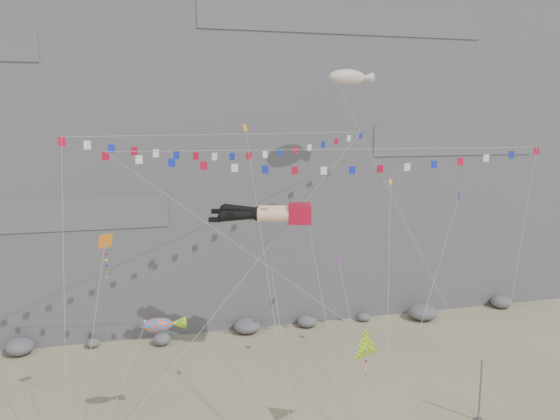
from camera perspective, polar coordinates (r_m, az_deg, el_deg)
name	(u,v)px	position (r m, az deg, el deg)	size (l,w,h in m)	color
cliff	(220,77)	(64.68, -6.32, 13.67)	(80.00, 28.00, 50.00)	slate
talus_boulders	(247,326)	(53.30, -3.45, -12.04)	(60.00, 3.00, 1.20)	slate
anchor_pole_right	(480,391)	(40.60, 20.19, -17.29)	(0.12, 0.12, 4.31)	slate
legs_kite	(272,213)	(40.89, -0.87, -0.36)	(7.85, 18.13, 20.16)	#B70B26
flag_banner_upper	(240,134)	(42.08, -4.19, 7.88)	(24.35, 18.41, 25.90)	#B70B26
flag_banner_lower	(339,150)	(38.37, 6.15, 6.29)	(31.11, 7.86, 21.05)	#B70B26
harlequin_kite	(105,242)	(33.85, -17.80, -3.21)	(3.13, 5.71, 14.03)	red
fish_windsock	(158,325)	(34.76, -12.67, -11.68)	(6.29, 5.55, 10.20)	#FF4E0D
delta_kite	(367,347)	(33.52, 9.05, -14.00)	(2.55, 4.17, 8.37)	yellow
blimp_windsock	(347,78)	(47.51, 7.05, 13.53)	(7.78, 16.41, 28.71)	beige
small_kite_a	(246,134)	(39.98, -3.57, 7.89)	(1.13, 14.17, 23.66)	orange
small_kite_b	(339,262)	(41.10, 6.18, -5.46)	(1.94, 11.43, 14.49)	purple
small_kite_c	(272,276)	(35.61, -0.80, -6.88)	(1.06, 9.91, 13.77)	green
small_kite_d	(390,189)	(43.49, 11.45, 2.14)	(7.62, 15.46, 22.39)	#FEAF15
small_kite_e	(458,201)	(41.15, 18.08, 0.91)	(9.89, 8.27, 18.84)	#1325AD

